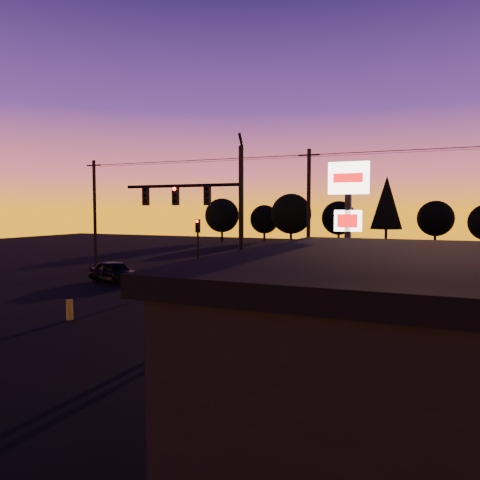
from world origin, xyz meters
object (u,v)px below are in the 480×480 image
at_px(car_left, 115,272).
at_px(traffic_signal_mast, 211,211).
at_px(pylon_sign, 348,212).
at_px(bollard, 70,310).
at_px(car_right, 393,290).
at_px(suv_parked, 338,344).
at_px(secondary_signal, 198,241).

bearing_deg(car_left, traffic_signal_mast, -102.56).
height_order(pylon_sign, car_left, pylon_sign).
bearing_deg(pylon_sign, car_left, 155.57).
bearing_deg(traffic_signal_mast, bollard, -140.94).
xyz_separation_m(car_left, car_right, (18.12, 0.72, -0.08)).
bearing_deg(car_left, pylon_sign, -99.25).
height_order(bollard, suv_parked, suv_parked).
bearing_deg(traffic_signal_mast, secondary_signal, 123.19).
xyz_separation_m(traffic_signal_mast, suv_parked, (7.34, -5.16, -4.31)).
bearing_deg(bollard, car_right, 38.16).
relative_size(secondary_signal, pylon_sign, 0.64).
height_order(traffic_signal_mast, car_left, traffic_signal_mast).
relative_size(traffic_signal_mast, car_left, 1.97).
bearing_deg(suv_parked, car_right, 63.46).
xyz_separation_m(secondary_signal, car_left, (-5.31, -2.13, -2.12)).
bearing_deg(car_left, bollard, -136.69).
bearing_deg(bollard, suv_parked, -4.62).
xyz_separation_m(bollard, car_left, (-5.09, 9.52, 0.29)).
height_order(pylon_sign, car_right, pylon_sign).
xyz_separation_m(bollard, car_right, (13.04, 10.24, 0.20)).
distance_m(pylon_sign, car_right, 9.62).
distance_m(bollard, car_right, 16.58).
height_order(bollard, car_left, car_left).
bearing_deg(secondary_signal, traffic_signal_mast, -56.81).
height_order(traffic_signal_mast, pylon_sign, traffic_signal_mast).
height_order(secondary_signal, suv_parked, secondary_signal).
xyz_separation_m(pylon_sign, car_right, (0.82, 8.59, -4.25)).
xyz_separation_m(pylon_sign, bollard, (-12.22, -1.66, -4.46)).
relative_size(secondary_signal, bollard, 4.77).
distance_m(traffic_signal_mast, pylon_sign, 7.52).
bearing_deg(pylon_sign, secondary_signal, 140.23).
bearing_deg(bollard, secondary_signal, 88.94).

